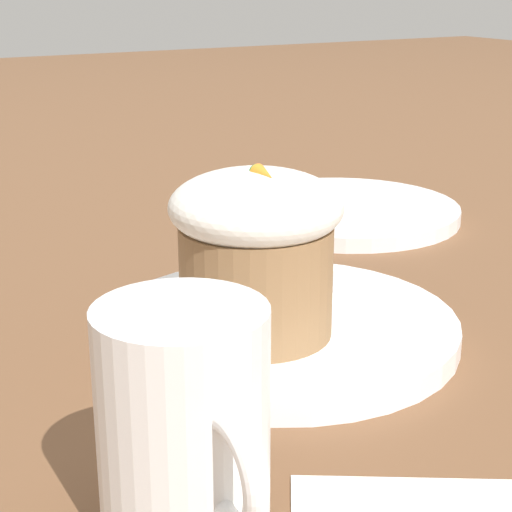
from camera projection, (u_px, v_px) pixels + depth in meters
name	position (u px, v px, depth m)	size (l,w,h in m)	color
ground_plane	(280.00, 339.00, 0.56)	(4.00, 4.00, 0.00)	brown
dessert_plate	(280.00, 328.00, 0.56)	(0.23, 0.23, 0.02)	white
carrot_cake	(256.00, 248.00, 0.51)	(0.10, 0.10, 0.11)	olive
spoon	(313.00, 301.00, 0.57)	(0.08, 0.10, 0.01)	silver
coffee_cup	(185.00, 427.00, 0.35)	(0.10, 0.07, 0.10)	white
side_plate	(343.00, 211.00, 0.83)	(0.22, 0.22, 0.01)	white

